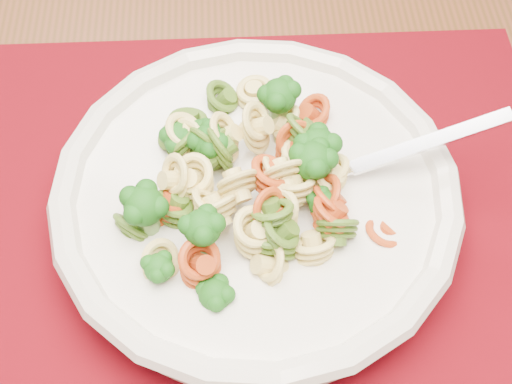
# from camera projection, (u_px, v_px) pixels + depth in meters

# --- Properties ---
(dining_table) EXTENTS (1.57, 1.22, 0.71)m
(dining_table) POSITION_uv_depth(u_px,v_px,m) (294.00, 148.00, 0.69)
(dining_table) COLOR #5B2D19
(dining_table) RESTS_ON ground
(placemat) EXTENTS (0.58, 0.50, 0.00)m
(placemat) POSITION_uv_depth(u_px,v_px,m) (234.00, 225.00, 0.53)
(placemat) COLOR #56030B
(placemat) RESTS_ON dining_table
(pasta_bowl) EXTENTS (0.29, 0.29, 0.05)m
(pasta_bowl) POSITION_uv_depth(u_px,v_px,m) (256.00, 199.00, 0.50)
(pasta_bowl) COLOR silver
(pasta_bowl) RESTS_ON placemat
(pasta_broccoli_heap) EXTENTS (0.24, 0.24, 0.06)m
(pasta_broccoli_heap) POSITION_uv_depth(u_px,v_px,m) (256.00, 187.00, 0.49)
(pasta_broccoli_heap) COLOR #E0C06E
(pasta_broccoli_heap) RESTS_ON pasta_bowl
(fork) EXTENTS (0.18, 0.09, 0.08)m
(fork) POSITION_uv_depth(u_px,v_px,m) (318.00, 180.00, 0.49)
(fork) COLOR silver
(fork) RESTS_ON pasta_bowl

